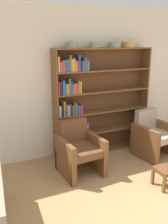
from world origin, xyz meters
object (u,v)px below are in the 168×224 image
object	(u,v)px
bowl_olive	(72,44)
armchair_cushioned	(153,136)
bookshelf	(93,103)
bowl_slate	(115,44)
bowl_stoneware	(95,44)
bowl_cream	(129,44)
armchair_leather	(79,150)
footstool	(165,172)

from	to	relation	value
bowl_olive	armchair_cushioned	xyz separation A→B (m)	(1.39, -0.63, -1.68)
bookshelf	bowl_slate	world-z (taller)	bowl_slate
bowl_stoneware	bowl_olive	bearing A→B (deg)	-180.00
bookshelf	bowl_cream	world-z (taller)	bowl_cream
bowl_slate	bowl_cream	distance (m)	0.30
bowl_olive	bookshelf	bearing A→B (deg)	1.94
bookshelf	bowl_stoneware	world-z (taller)	bowl_stoneware
armchair_leather	bowl_slate	bearing A→B (deg)	-151.93
armchair_cushioned	bowl_stoneware	bearing A→B (deg)	-40.08
bookshelf	armchair_leather	bearing A→B (deg)	-131.59
armchair_leather	armchair_cushioned	bearing A→B (deg)	176.37
bowl_cream	footstool	xyz separation A→B (m)	(-0.32, -1.58, -1.84)
bowl_olive	bowl_stoneware	size ratio (longest dim) A/B	1.04
bowl_olive	bowl_slate	bearing A→B (deg)	0.00
bowl_cream	footstool	bearing A→B (deg)	-101.42
bowl_stoneware	armchair_leather	world-z (taller)	bowl_stoneware
armchair_cushioned	footstool	xyz separation A→B (m)	(-0.55, -0.95, -0.16)
bowl_cream	armchair_leather	distance (m)	2.23
bookshelf	bowl_olive	xyz separation A→B (m)	(-0.41, -0.01, 1.09)
bowl_slate	armchair_leather	bearing A→B (deg)	-148.31
bowl_olive	armchair_leather	xyz separation A→B (m)	(-0.16, -0.63, -1.68)
armchair_leather	footstool	xyz separation A→B (m)	(1.00, -0.95, -0.16)
bowl_slate	armchair_leather	size ratio (longest dim) A/B	0.29
bowl_stoneware	bowl_slate	distance (m)	0.42
bowl_stoneware	bowl_slate	bearing A→B (deg)	0.00
bowl_slate	bookshelf	bearing A→B (deg)	178.23
armchair_leather	armchair_cushioned	xyz separation A→B (m)	(1.55, -0.00, 0.00)
bowl_stoneware	bowl_cream	distance (m)	0.72
bookshelf	footstool	bearing A→B (deg)	-74.96
bowl_olive	bowl_stoneware	distance (m)	0.43
bookshelf	bowl_stoneware	distance (m)	1.08
bowl_stoneware	bowl_slate	size ratio (longest dim) A/B	0.81
bowl_stoneware	footstool	xyz separation A→B (m)	(0.40, -1.58, -1.84)
bookshelf	armchair_leather	distance (m)	1.05
bowl_olive	armchair_cushioned	size ratio (longest dim) A/B	0.24
bowl_cream	armchair_cushioned	world-z (taller)	bowl_cream
bowl_slate	armchair_leather	xyz separation A→B (m)	(-1.02, -0.63, -1.68)
bowl_stoneware	footstool	bearing A→B (deg)	-75.64
bowl_stoneware	bowl_cream	xyz separation A→B (m)	(0.72, -0.00, 0.00)
bowl_stoneware	bowl_cream	world-z (taller)	bowl_cream
bowl_olive	bowl_stoneware	xyz separation A→B (m)	(0.43, 0.00, -0.00)
bowl_cream	bowl_slate	bearing A→B (deg)	180.00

